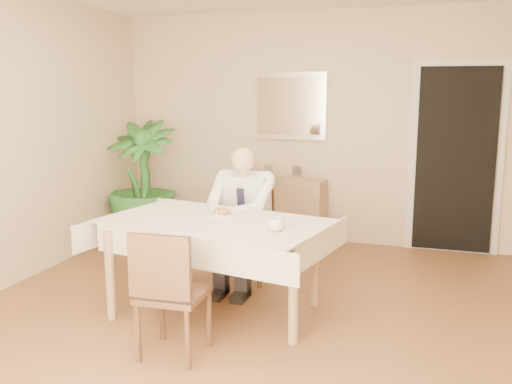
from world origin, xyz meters
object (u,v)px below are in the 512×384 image
(seated_man, at_px, (240,212))
(potted_palm, at_px, (142,182))
(sideboard, at_px, (284,210))
(chair_near, at_px, (168,288))
(coffee_mug, at_px, (276,224))
(dining_table, at_px, (215,231))
(chair_far, at_px, (250,229))

(seated_man, distance_m, potted_palm, 1.96)
(sideboard, bearing_deg, seated_man, -83.82)
(chair_near, bearing_deg, coffee_mug, 48.10)
(dining_table, xyz_separation_m, seated_man, (0.00, 0.59, 0.02))
(chair_far, xyz_separation_m, potted_palm, (-1.58, 0.88, 0.23))
(seated_man, bearing_deg, coffee_mug, -54.87)
(sideboard, bearing_deg, chair_near, -84.04)
(coffee_mug, height_order, sideboard, coffee_mug)
(chair_far, height_order, coffee_mug, coffee_mug)
(coffee_mug, bearing_deg, chair_near, -129.58)
(chair_far, bearing_deg, chair_near, -95.09)
(chair_far, bearing_deg, potted_palm, 146.09)
(chair_near, bearing_deg, sideboard, 87.81)
(seated_man, height_order, sideboard, seated_man)
(chair_near, relative_size, seated_man, 0.70)
(coffee_mug, bearing_deg, chair_far, 117.24)
(potted_palm, bearing_deg, seated_man, -36.15)
(chair_far, relative_size, potted_palm, 0.60)
(chair_near, relative_size, sideboard, 0.95)
(coffee_mug, bearing_deg, seated_man, 125.13)
(dining_table, distance_m, coffee_mug, 0.58)
(dining_table, bearing_deg, chair_near, -78.41)
(chair_far, xyz_separation_m, coffee_mug, (0.54, -1.05, 0.33))
(potted_palm, bearing_deg, dining_table, -47.85)
(chair_far, height_order, chair_near, chair_near)
(coffee_mug, xyz_separation_m, sideboard, (-0.55, 2.37, -0.43))
(chair_far, relative_size, coffee_mug, 6.88)
(coffee_mug, relative_size, potted_palm, 0.09)
(dining_table, relative_size, chair_near, 2.19)
(chair_far, distance_m, seated_man, 0.36)
(chair_far, xyz_separation_m, chair_near, (-0.00, -1.71, 0.02))
(chair_near, height_order, sideboard, chair_near)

